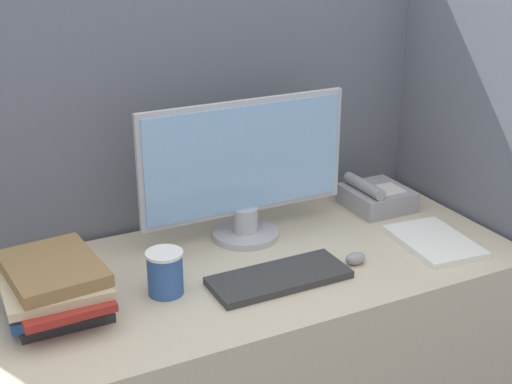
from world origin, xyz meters
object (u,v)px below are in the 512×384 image
(book_stack, at_px, (54,287))
(coffee_cup, at_px, (165,273))
(desk_telephone, at_px, (376,197))
(mouse, at_px, (356,258))
(monitor, at_px, (245,172))
(keyboard, at_px, (279,278))

(book_stack, bearing_deg, coffee_cup, -9.02)
(desk_telephone, bearing_deg, mouse, -133.21)
(coffee_cup, height_order, desk_telephone, coffee_cup)
(monitor, xyz_separation_m, coffee_cup, (-0.32, -0.20, -0.15))
(monitor, height_order, coffee_cup, monitor)
(desk_telephone, bearing_deg, book_stack, -170.77)
(coffee_cup, xyz_separation_m, desk_telephone, (0.79, 0.21, -0.02))
(monitor, relative_size, keyboard, 1.72)
(coffee_cup, bearing_deg, monitor, 32.52)
(keyboard, height_order, book_stack, book_stack)
(keyboard, bearing_deg, book_stack, 167.98)
(mouse, distance_m, coffee_cup, 0.52)
(coffee_cup, bearing_deg, keyboard, -14.75)
(keyboard, bearing_deg, coffee_cup, 165.25)
(mouse, bearing_deg, book_stack, 170.83)
(book_stack, bearing_deg, mouse, -9.17)
(mouse, relative_size, book_stack, 0.19)
(keyboard, distance_m, mouse, 0.23)
(keyboard, distance_m, coffee_cup, 0.30)
(mouse, bearing_deg, coffee_cup, 170.75)
(monitor, bearing_deg, coffee_cup, -147.48)
(mouse, bearing_deg, desk_telephone, 46.79)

